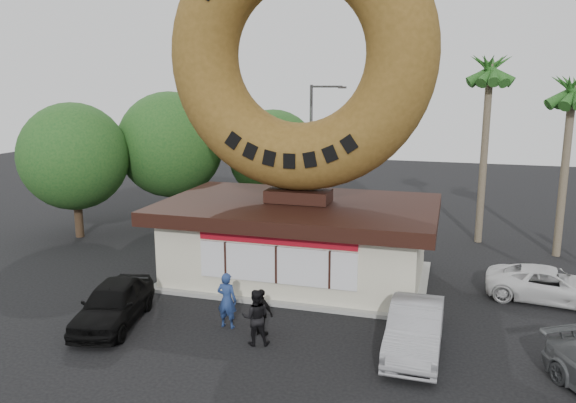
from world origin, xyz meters
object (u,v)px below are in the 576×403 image
at_px(donut_shop, 298,238).
at_px(person_right, 262,312).
at_px(person_center, 256,317).
at_px(street_lamp, 313,146).
at_px(giant_donut, 299,55).
at_px(car_silver, 415,329).
at_px(person_left, 227,300).
at_px(car_black, 113,303).
at_px(car_white, 550,285).

distance_m(donut_shop, person_right, 5.73).
bearing_deg(person_center, donut_shop, -104.36).
height_order(donut_shop, person_center, donut_shop).
distance_m(street_lamp, person_center, 16.85).
relative_size(giant_donut, car_silver, 2.39).
relative_size(street_lamp, person_right, 5.10).
relative_size(person_left, car_silver, 0.43).
distance_m(street_lamp, person_right, 16.23).
relative_size(donut_shop, street_lamp, 1.40).
relative_size(giant_donut, person_center, 5.93).
xyz_separation_m(donut_shop, person_center, (0.35, -6.30, -0.86)).
bearing_deg(person_left, person_center, 149.83).
bearing_deg(car_silver, person_left, -179.31).
xyz_separation_m(person_left, person_right, (1.31, -0.26, -0.17)).
bearing_deg(person_right, car_black, 29.32).
relative_size(person_left, person_right, 1.22).
distance_m(person_right, car_white, 11.13).
distance_m(donut_shop, street_lamp, 10.54).
xyz_separation_m(person_left, person_center, (1.35, -0.92, -0.05)).
distance_m(person_center, car_black, 5.16).
distance_m(car_silver, car_white, 7.25).
distance_m(donut_shop, car_black, 7.95).
xyz_separation_m(giant_donut, person_center, (0.35, -6.32, -8.25)).
xyz_separation_m(street_lamp, car_black, (-2.95, -16.26, -3.74)).
xyz_separation_m(street_lamp, person_right, (2.17, -15.66, -3.70)).
height_order(giant_donut, person_left, giant_donut).
bearing_deg(donut_shop, person_right, -86.84).
relative_size(person_right, car_silver, 0.35).
bearing_deg(person_right, street_lamp, -59.54).
relative_size(person_center, car_black, 0.41).
relative_size(person_left, person_center, 1.06).
height_order(street_lamp, person_center, street_lamp).
height_order(donut_shop, street_lamp, street_lamp).
height_order(street_lamp, car_white, street_lamp).
bearing_deg(car_black, giant_donut, 40.98).
relative_size(person_right, car_white, 0.34).
xyz_separation_m(giant_donut, car_silver, (5.17, -5.40, -8.41)).
bearing_deg(car_silver, street_lamp, 115.23).
bearing_deg(donut_shop, street_lamp, 100.50).
bearing_deg(giant_donut, street_lamp, 100.51).
distance_m(person_left, person_right, 1.35).
distance_m(giant_donut, car_black, 11.53).
xyz_separation_m(donut_shop, car_white, (9.78, 0.21, -1.13)).
bearing_deg(giant_donut, person_right, -86.84).
bearing_deg(car_silver, giant_donut, 134.46).
xyz_separation_m(giant_donut, person_right, (0.31, -5.66, -8.37)).
distance_m(giant_donut, person_left, 9.86).
relative_size(car_black, car_white, 0.95).
bearing_deg(street_lamp, car_black, -100.29).
bearing_deg(person_right, car_silver, -154.41).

